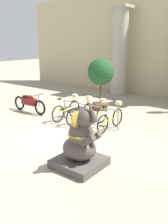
{
  "coord_description": "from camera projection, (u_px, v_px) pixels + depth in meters",
  "views": [
    {
      "loc": [
        5.63,
        -5.76,
        3.21
      ],
      "look_at": [
        0.93,
        0.36,
        1.0
      ],
      "focal_mm": 40.0,
      "sensor_mm": 36.0,
      "label": 1
    }
  ],
  "objects": [
    {
      "name": "bicycle_2",
      "position": [
        95.0,
        115.0,
        9.66
      ],
      "size": [
        0.48,
        1.73,
        1.08
      ],
      "color": "black",
      "rests_on": "ground_plane"
    },
    {
      "name": "bicycle_3",
      "position": [
        111.0,
        119.0,
        9.25
      ],
      "size": [
        0.48,
        1.73,
        1.08
      ],
      "color": "black",
      "rests_on": "ground_plane"
    },
    {
      "name": "bicycle_1",
      "position": [
        81.0,
        112.0,
        10.1
      ],
      "size": [
        0.48,
        1.73,
        1.08
      ],
      "color": "black",
      "rests_on": "ground_plane"
    },
    {
      "name": "elephant_statue",
      "position": [
        81.0,
        144.0,
        6.44
      ],
      "size": [
        1.2,
        1.2,
        1.9
      ],
      "color": "#4C4742",
      "rests_on": "ground_plane"
    },
    {
      "name": "bike_rack",
      "position": [
        89.0,
        109.0,
        9.92
      ],
      "size": [
        2.75,
        0.05,
        0.77
      ],
      "color": "gray",
      "rests_on": "ground_plane"
    },
    {
      "name": "motorcycle",
      "position": [
        29.0,
        103.0,
        11.52
      ],
      "size": [
        2.1,
        0.55,
        0.93
      ],
      "color": "black",
      "rests_on": "ground_plane"
    },
    {
      "name": "column_left",
      "position": [
        120.0,
        51.0,
        14.8
      ],
      "size": [
        1.15,
        1.15,
        5.16
      ],
      "color": "#ADA899",
      "rests_on": "ground_plane"
    },
    {
      "name": "potted_tree",
      "position": [
        101.0,
        75.0,
        11.68
      ],
      "size": [
        1.24,
        1.24,
        2.43
      ],
      "color": "brown",
      "rests_on": "ground_plane"
    },
    {
      "name": "bicycle_0",
      "position": [
        67.0,
        110.0,
        10.49
      ],
      "size": [
        0.48,
        1.73,
        1.08
      ],
      "color": "black",
      "rests_on": "ground_plane"
    },
    {
      "name": "building_facade",
      "position": [
        159.0,
        45.0,
        14.3
      ],
      "size": [
        20.0,
        0.2,
        6.0
      ],
      "color": "#C6B78E",
      "rests_on": "ground_plane"
    },
    {
      "name": "ground_plane",
      "position": [
        56.0,
        138.0,
        8.57
      ],
      "size": [
        60.0,
        60.0,
        0.0
      ],
      "primitive_type": "plane",
      "color": "#9E937F"
    }
  ]
}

